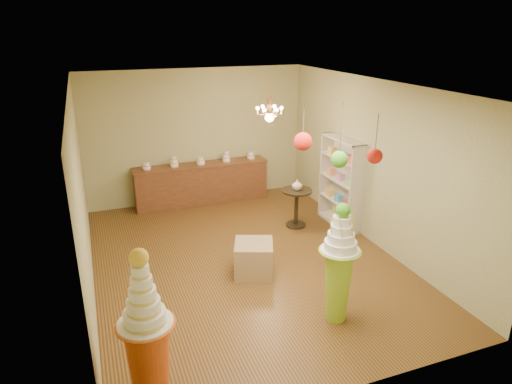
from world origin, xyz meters
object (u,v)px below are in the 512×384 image
object	(u,v)px
pedestal_green	(339,271)
pedestal_orange	(149,358)
round_table	(296,203)
sideboard	(202,183)

from	to	relation	value
pedestal_green	pedestal_orange	xyz separation A→B (m)	(-2.65, -0.83, 0.00)
pedestal_orange	pedestal_green	bearing A→B (deg)	17.40
pedestal_green	round_table	size ratio (longest dim) A/B	2.21
pedestal_green	sideboard	world-z (taller)	pedestal_green
round_table	pedestal_orange	bearing A→B (deg)	-131.90
pedestal_green	sideboard	distance (m)	5.04
pedestal_orange	sideboard	size ratio (longest dim) A/B	0.65
sideboard	round_table	xyz separation A→B (m)	(1.46, -1.95, 0.03)
pedestal_orange	sideboard	distance (m)	6.16
round_table	pedestal_green	bearing A→B (deg)	-105.15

